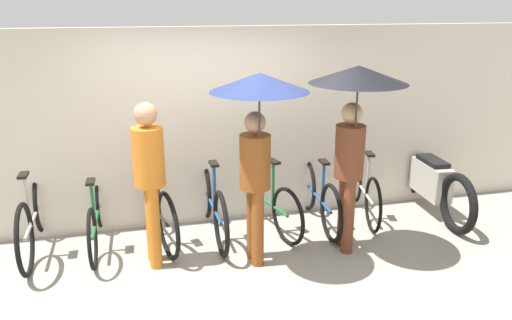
{
  "coord_description": "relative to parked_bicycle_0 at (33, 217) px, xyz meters",
  "views": [
    {
      "loc": [
        -0.83,
        -4.2,
        2.68
      ],
      "look_at": [
        0.46,
        0.95,
        1.0
      ],
      "focal_mm": 35.0,
      "sensor_mm": 36.0,
      "label": 1
    }
  ],
  "objects": [
    {
      "name": "parked_bicycle_5",
      "position": [
        3.33,
        -0.09,
        -0.03
      ],
      "size": [
        0.44,
        1.66,
        1.07
      ],
      "rotation": [
        0.0,
        0.0,
        1.52
      ],
      "color": "black",
      "rests_on": "ground"
    },
    {
      "name": "parked_bicycle_2",
      "position": [
        1.33,
        -0.07,
        -0.01
      ],
      "size": [
        0.53,
        1.68,
        1.0
      ],
      "rotation": [
        0.0,
        0.0,
        1.79
      ],
      "color": "black",
      "rests_on": "ground"
    },
    {
      "name": "parked_bicycle_1",
      "position": [
        0.67,
        -0.03,
        -0.05
      ],
      "size": [
        0.44,
        1.72,
        1.01
      ],
      "rotation": [
        0.0,
        0.0,
        1.55
      ],
      "color": "black",
      "rests_on": "ground"
    },
    {
      "name": "ground_plane",
      "position": [
        2.0,
        -1.35,
        -0.4
      ],
      "size": [
        30.0,
        30.0,
        0.0
      ],
      "primitive_type": "plane",
      "color": "gray"
    },
    {
      "name": "parked_bicycle_4",
      "position": [
        2.66,
        -0.03,
        -0.04
      ],
      "size": [
        0.58,
        1.7,
        0.97
      ],
      "rotation": [
        0.0,
        0.0,
        1.81
      ],
      "color": "black",
      "rests_on": "ground"
    },
    {
      "name": "pedestrian_trailing",
      "position": [
        3.38,
        -0.9,
        1.23
      ],
      "size": [
        1.0,
        1.0,
        2.08
      ],
      "rotation": [
        0.0,
        0.0,
        3.01
      ],
      "color": "brown",
      "rests_on": "ground"
    },
    {
      "name": "parked_bicycle_6",
      "position": [
        4.0,
        0.01,
        -0.04
      ],
      "size": [
        0.51,
        1.63,
        0.98
      ],
      "rotation": [
        0.0,
        0.0,
        1.36
      ],
      "color": "black",
      "rests_on": "ground"
    },
    {
      "name": "back_wall",
      "position": [
        2.0,
        0.37,
        0.81
      ],
      "size": [
        12.91,
        0.12,
        2.42
      ],
      "color": "beige",
      "rests_on": "ground"
    },
    {
      "name": "parked_bicycle_0",
      "position": [
        0.0,
        0.0,
        0.0
      ],
      "size": [
        0.44,
        1.84,
        1.07
      ],
      "rotation": [
        0.0,
        0.0,
        1.58
      ],
      "color": "black",
      "rests_on": "ground"
    },
    {
      "name": "motorcycle",
      "position": [
        4.91,
        -0.09,
        0.02
      ],
      "size": [
        0.58,
        2.07,
        0.94
      ],
      "rotation": [
        0.0,
        0.0,
        1.5
      ],
      "color": "black",
      "rests_on": "ground"
    },
    {
      "name": "parked_bicycle_3",
      "position": [
        2.0,
        -0.07,
        -0.01
      ],
      "size": [
        0.44,
        1.83,
        1.11
      ],
      "rotation": [
        0.0,
        0.0,
        1.58
      ],
      "color": "black",
      "rests_on": "ground"
    },
    {
      "name": "pedestrian_leading",
      "position": [
        1.28,
        -0.64,
        0.63
      ],
      "size": [
        0.32,
        0.32,
        1.75
      ],
      "rotation": [
        0.0,
        0.0,
        3.22
      ],
      "color": "#C66B1E",
      "rests_on": "ground"
    },
    {
      "name": "pedestrian_center",
      "position": [
        2.34,
        -0.93,
        1.19
      ],
      "size": [
        0.96,
        0.96,
        2.05
      ],
      "rotation": [
        0.0,
        0.0,
        3.2
      ],
      "color": "brown",
      "rests_on": "ground"
    }
  ]
}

